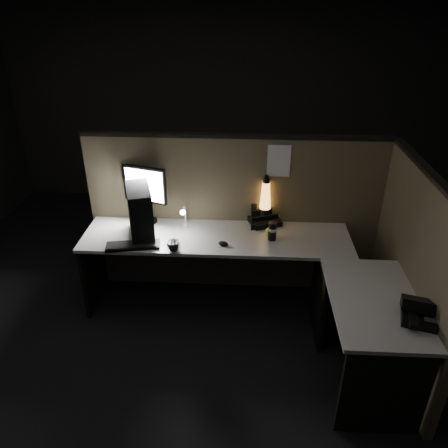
# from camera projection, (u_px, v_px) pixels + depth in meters

# --- Properties ---
(floor) EXTENTS (6.00, 6.00, 0.00)m
(floor) POSITION_uv_depth(u_px,v_px,m) (230.00, 351.00, 3.56)
(floor) COLOR black
(floor) RESTS_ON ground
(room_shell) EXTENTS (6.00, 6.00, 6.00)m
(room_shell) POSITION_uv_depth(u_px,v_px,m) (232.00, 163.00, 2.79)
(room_shell) COLOR silver
(room_shell) RESTS_ON ground
(partition_back) EXTENTS (2.66, 0.06, 1.50)m
(partition_back) POSITION_uv_depth(u_px,v_px,m) (235.00, 217.00, 4.02)
(partition_back) COLOR brown
(partition_back) RESTS_ON ground
(partition_right) EXTENTS (0.06, 1.66, 1.50)m
(partition_right) POSITION_uv_depth(u_px,v_px,m) (411.00, 273.00, 3.23)
(partition_right) COLOR brown
(partition_right) RESTS_ON ground
(desk) EXTENTS (2.60, 1.60, 0.73)m
(desk) POSITION_uv_depth(u_px,v_px,m) (254.00, 275.00, 3.50)
(desk) COLOR #B9B7AF
(desk) RESTS_ON ground
(pc_tower) EXTENTS (0.30, 0.45, 0.44)m
(pc_tower) POSITION_uv_depth(u_px,v_px,m) (140.00, 212.00, 3.67)
(pc_tower) COLOR black
(pc_tower) RESTS_ON desk
(monitor) EXTENTS (0.40, 0.18, 0.53)m
(monitor) POSITION_uv_depth(u_px,v_px,m) (145.00, 189.00, 3.85)
(monitor) COLOR black
(monitor) RESTS_ON desk
(keyboard) EXTENTS (0.46, 0.22, 0.02)m
(keyboard) POSITION_uv_depth(u_px,v_px,m) (133.00, 245.00, 3.59)
(keyboard) COLOR black
(keyboard) RESTS_ON desk
(mouse) EXTENTS (0.10, 0.08, 0.03)m
(mouse) POSITION_uv_depth(u_px,v_px,m) (223.00, 244.00, 3.61)
(mouse) COLOR black
(mouse) RESTS_ON desk
(clip_lamp) EXTENTS (0.04, 0.18, 0.23)m
(clip_lamp) POSITION_uv_depth(u_px,v_px,m) (184.00, 216.00, 3.78)
(clip_lamp) COLOR white
(clip_lamp) RESTS_ON desk
(organizer) EXTENTS (0.32, 0.30, 0.19)m
(organizer) POSITION_uv_depth(u_px,v_px,m) (264.00, 218.00, 3.95)
(organizer) COLOR black
(organizer) RESTS_ON desk
(lava_lamp) EXTENTS (0.12, 0.12, 0.46)m
(lava_lamp) POSITION_uv_depth(u_px,v_px,m) (265.00, 203.00, 3.88)
(lava_lamp) COLOR black
(lava_lamp) RESTS_ON desk
(travel_mug) EXTENTS (0.07, 0.07, 0.16)m
(travel_mug) POSITION_uv_depth(u_px,v_px,m) (272.00, 231.00, 3.66)
(travel_mug) COLOR black
(travel_mug) RESTS_ON desk
(steel_mug) EXTENTS (0.14, 0.14, 0.09)m
(steel_mug) POSITION_uv_depth(u_px,v_px,m) (174.00, 246.00, 3.52)
(steel_mug) COLOR silver
(steel_mug) RESTS_ON desk
(figurine) EXTENTS (0.06, 0.06, 0.06)m
(figurine) POSITION_uv_depth(u_px,v_px,m) (269.00, 231.00, 3.71)
(figurine) COLOR yellow
(figurine) RESTS_ON desk
(pinned_paper) EXTENTS (0.20, 0.00, 0.28)m
(pinned_paper) POSITION_uv_depth(u_px,v_px,m) (279.00, 161.00, 3.71)
(pinned_paper) COLOR white
(pinned_paper) RESTS_ON partition_back
(desk_phone) EXTENTS (0.29, 0.29, 0.15)m
(desk_phone) POSITION_uv_depth(u_px,v_px,m) (421.00, 312.00, 2.78)
(desk_phone) COLOR black
(desk_phone) RESTS_ON desk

